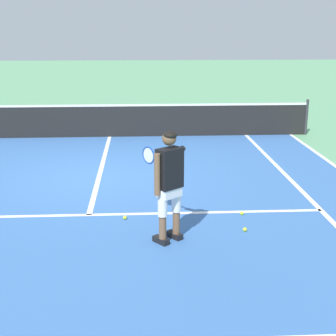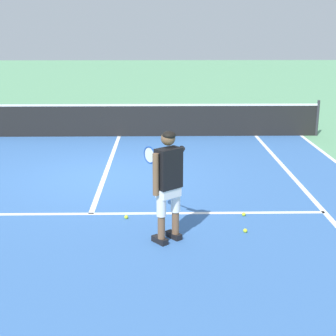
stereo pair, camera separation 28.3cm
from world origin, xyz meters
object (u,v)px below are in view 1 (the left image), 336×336
at_px(tennis_ball_near_feet, 125,218).
at_px(tennis_ball_by_baseline, 242,213).
at_px(tennis_ball_mid_court, 245,229).
at_px(tennis_player, 169,179).

relative_size(tennis_ball_near_feet, tennis_ball_by_baseline, 1.00).
bearing_deg(tennis_ball_by_baseline, tennis_ball_mid_court, -97.60).
xyz_separation_m(tennis_ball_by_baseline, tennis_ball_mid_court, (-0.10, -0.72, 0.00)).
xyz_separation_m(tennis_player, tennis_ball_by_baseline, (1.33, 1.00, -0.96)).
height_order(tennis_ball_near_feet, tennis_ball_mid_court, same).
relative_size(tennis_player, tennis_ball_near_feet, 25.95).
xyz_separation_m(tennis_player, tennis_ball_mid_court, (1.24, 0.28, -0.96)).
bearing_deg(tennis_ball_near_feet, tennis_ball_by_baseline, 2.60).
xyz_separation_m(tennis_ball_near_feet, tennis_ball_by_baseline, (2.03, 0.09, 0.00)).
bearing_deg(tennis_ball_by_baseline, tennis_player, -143.16).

